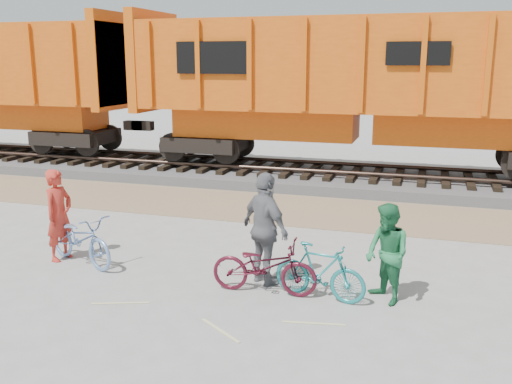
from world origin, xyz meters
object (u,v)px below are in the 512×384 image
bicycle_blue (80,239)px  person_woman (265,229)px  person_solo (59,215)px  hopper_car_center (368,84)px  bicycle_teal (320,272)px  bicycle_maroon (264,266)px  person_man (387,254)px

bicycle_blue → person_woman: size_ratio=0.95×
person_solo → hopper_car_center: bearing=-23.5°
bicycle_teal → bicycle_maroon: same height
bicycle_teal → person_solo: size_ratio=0.87×
person_solo → person_woman: size_ratio=0.91×
bicycle_maroon → person_solo: bearing=82.1°
person_woman → person_solo: bearing=36.8°
person_solo → person_man: 6.01m
bicycle_blue → person_man: bearing=-68.1°
person_man → person_woman: size_ratio=0.82×
bicycle_teal → person_man: 1.07m
person_man → person_woman: bearing=-134.6°
hopper_car_center → person_man: size_ratio=8.96×
bicycle_teal → person_solo: person_solo is taller
bicycle_blue → bicycle_maroon: bearing=-72.3°
bicycle_maroon → person_solo: size_ratio=1.00×
bicycle_maroon → person_woman: bearing=12.0°
hopper_car_center → bicycle_teal: size_ratio=9.32×
bicycle_blue → person_solo: person_solo is taller
hopper_car_center → bicycle_teal: (0.34, -8.71, -2.55)m
hopper_car_center → person_man: hopper_car_center is taller
hopper_car_center → person_woman: (-0.65, -8.35, -2.05)m
bicycle_maroon → bicycle_blue: bearing=82.9°
bicycle_blue → person_solo: bearing=101.5°
bicycle_blue → person_man: (5.51, -0.09, 0.31)m
person_man → bicycle_teal: bearing=-118.6°
bicycle_blue → hopper_car_center: bearing=-3.6°
person_man → hopper_car_center: bearing=149.1°
hopper_car_center → person_woman: 8.62m
hopper_car_center → person_solo: hopper_car_center is taller
person_solo → bicycle_maroon: bearing=-90.0°
bicycle_blue → person_woman: person_woman is taller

